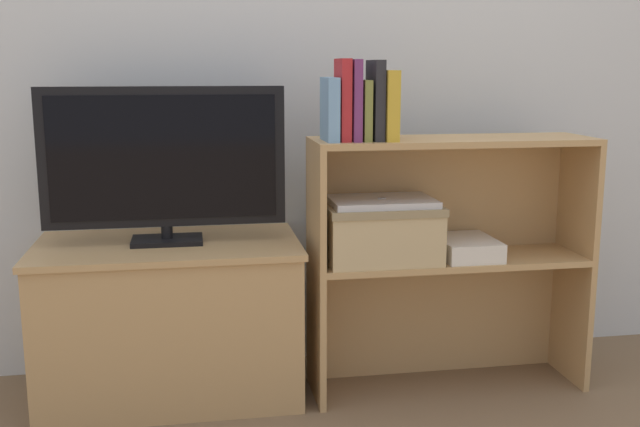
{
  "coord_description": "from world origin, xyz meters",
  "views": [
    {
      "loc": [
        -0.39,
        -2.12,
        1.05
      ],
      "look_at": [
        0.0,
        0.14,
        0.6
      ],
      "focal_mm": 42.0,
      "sensor_mm": 36.0,
      "label": 1
    }
  ],
  "objects_px": {
    "storage_basket_left": "(381,230)",
    "magazine_stack": "(466,247)",
    "book_skyblue": "(330,109)",
    "tv_stand": "(170,319)",
    "book_crimson": "(343,100)",
    "book_olive": "(364,110)",
    "book_mustard": "(387,105)",
    "book_charcoal": "(375,100)",
    "laptop": "(382,201)",
    "book_plum": "(354,100)",
    "tv": "(164,161)"
  },
  "relations": [
    {
      "from": "storage_basket_left",
      "to": "magazine_stack",
      "type": "distance_m",
      "value": 0.29
    },
    {
      "from": "book_skyblue",
      "to": "magazine_stack",
      "type": "relative_size",
      "value": 0.81
    },
    {
      "from": "book_skyblue",
      "to": "tv_stand",
      "type": "bearing_deg",
      "value": 166.18
    },
    {
      "from": "book_crimson",
      "to": "book_olive",
      "type": "height_order",
      "value": "book_crimson"
    },
    {
      "from": "book_mustard",
      "to": "book_skyblue",
      "type": "bearing_deg",
      "value": 180.0
    },
    {
      "from": "book_charcoal",
      "to": "laptop",
      "type": "xyz_separation_m",
      "value": [
        0.03,
        0.02,
        -0.31
      ]
    },
    {
      "from": "book_olive",
      "to": "laptop",
      "type": "bearing_deg",
      "value": 14.3
    },
    {
      "from": "storage_basket_left",
      "to": "book_mustard",
      "type": "bearing_deg",
      "value": -62.08
    },
    {
      "from": "book_skyblue",
      "to": "book_charcoal",
      "type": "height_order",
      "value": "book_charcoal"
    },
    {
      "from": "tv_stand",
      "to": "book_crimson",
      "type": "distance_m",
      "value": 0.89
    },
    {
      "from": "book_plum",
      "to": "book_charcoal",
      "type": "bearing_deg",
      "value": 0.0
    },
    {
      "from": "book_crimson",
      "to": "book_charcoal",
      "type": "distance_m",
      "value": 0.1
    },
    {
      "from": "book_charcoal",
      "to": "tv",
      "type": "bearing_deg",
      "value": 169.26
    },
    {
      "from": "book_charcoal",
      "to": "book_skyblue",
      "type": "bearing_deg",
      "value": 180.0
    },
    {
      "from": "book_crimson",
      "to": "book_charcoal",
      "type": "xyz_separation_m",
      "value": [
        0.1,
        0.0,
        -0.0
      ]
    },
    {
      "from": "book_mustard",
      "to": "book_charcoal",
      "type": "bearing_deg",
      "value": 180.0
    },
    {
      "from": "laptop",
      "to": "magazine_stack",
      "type": "height_order",
      "value": "laptop"
    },
    {
      "from": "tv_stand",
      "to": "book_plum",
      "type": "bearing_deg",
      "value": -12.11
    },
    {
      "from": "tv_stand",
      "to": "storage_basket_left",
      "type": "xyz_separation_m",
      "value": [
        0.67,
        -0.11,
        0.29
      ]
    },
    {
      "from": "tv_stand",
      "to": "book_skyblue",
      "type": "relative_size",
      "value": 4.36
    },
    {
      "from": "tv_stand",
      "to": "book_mustard",
      "type": "bearing_deg",
      "value": -10.28
    },
    {
      "from": "book_skyblue",
      "to": "book_mustard",
      "type": "xyz_separation_m",
      "value": [
        0.18,
        -0.0,
        0.01
      ]
    },
    {
      "from": "tv_stand",
      "to": "laptop",
      "type": "bearing_deg",
      "value": -9.05
    },
    {
      "from": "book_plum",
      "to": "magazine_stack",
      "type": "distance_m",
      "value": 0.61
    },
    {
      "from": "storage_basket_left",
      "to": "book_olive",
      "type": "bearing_deg",
      "value": -165.7
    },
    {
      "from": "laptop",
      "to": "tv_stand",
      "type": "bearing_deg",
      "value": 170.95
    },
    {
      "from": "book_olive",
      "to": "magazine_stack",
      "type": "bearing_deg",
      "value": 3.48
    },
    {
      "from": "book_plum",
      "to": "magazine_stack",
      "type": "height_order",
      "value": "book_plum"
    },
    {
      "from": "tv_stand",
      "to": "storage_basket_left",
      "type": "bearing_deg",
      "value": -9.05
    },
    {
      "from": "book_charcoal",
      "to": "book_mustard",
      "type": "bearing_deg",
      "value": -0.0
    },
    {
      "from": "tv",
      "to": "storage_basket_left",
      "type": "bearing_deg",
      "value": -8.92
    },
    {
      "from": "book_mustard",
      "to": "storage_basket_left",
      "type": "relative_size",
      "value": 0.58
    },
    {
      "from": "book_crimson",
      "to": "book_plum",
      "type": "bearing_deg",
      "value": 0.0
    },
    {
      "from": "book_skyblue",
      "to": "laptop",
      "type": "distance_m",
      "value": 0.33
    },
    {
      "from": "book_olive",
      "to": "magazine_stack",
      "type": "distance_m",
      "value": 0.57
    },
    {
      "from": "book_skyblue",
      "to": "book_charcoal",
      "type": "distance_m",
      "value": 0.14
    },
    {
      "from": "magazine_stack",
      "to": "storage_basket_left",
      "type": "bearing_deg",
      "value": -179.0
    },
    {
      "from": "book_charcoal",
      "to": "book_mustard",
      "type": "xyz_separation_m",
      "value": [
        0.04,
        -0.0,
        -0.02
      ]
    },
    {
      "from": "book_skyblue",
      "to": "book_mustard",
      "type": "bearing_deg",
      "value": -0.0
    },
    {
      "from": "laptop",
      "to": "storage_basket_left",
      "type": "bearing_deg",
      "value": 26.57
    },
    {
      "from": "book_charcoal",
      "to": "book_mustard",
      "type": "relative_size",
      "value": 1.14
    },
    {
      "from": "book_skyblue",
      "to": "book_olive",
      "type": "distance_m",
      "value": 0.11
    },
    {
      "from": "tv",
      "to": "laptop",
      "type": "bearing_deg",
      "value": -8.92
    },
    {
      "from": "book_olive",
      "to": "laptop",
      "type": "height_order",
      "value": "book_olive"
    },
    {
      "from": "tv",
      "to": "storage_basket_left",
      "type": "height_order",
      "value": "tv"
    },
    {
      "from": "tv_stand",
      "to": "tv",
      "type": "relative_size",
      "value": 1.11
    },
    {
      "from": "book_skyblue",
      "to": "laptop",
      "type": "height_order",
      "value": "book_skyblue"
    },
    {
      "from": "storage_basket_left",
      "to": "magazine_stack",
      "type": "xyz_separation_m",
      "value": [
        0.29,
        0.0,
        -0.07
      ]
    },
    {
      "from": "book_mustard",
      "to": "tv_stand",
      "type": "bearing_deg",
      "value": 169.72
    },
    {
      "from": "tv",
      "to": "laptop",
      "type": "relative_size",
      "value": 2.3
    }
  ]
}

